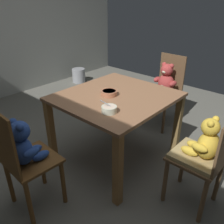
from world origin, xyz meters
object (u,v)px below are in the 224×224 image
(porridge_bowl_cream_near_left, at_px, (109,109))
(teddy_chair_near_left, at_px, (23,151))
(porridge_bowl_terracotta_center, at_px, (109,93))
(metal_pail, at_px, (79,75))
(dining_table, at_px, (116,105))
(teddy_chair_near_right, at_px, (165,84))
(teddy_chair_near_front, at_px, (204,151))

(porridge_bowl_cream_near_left, bearing_deg, teddy_chair_near_left, 158.30)
(porridge_bowl_terracotta_center, distance_m, metal_pail, 2.59)
(dining_table, bearing_deg, porridge_bowl_cream_near_left, -147.36)
(teddy_chair_near_left, height_order, metal_pail, teddy_chair_near_left)
(teddy_chair_near_right, height_order, porridge_bowl_cream_near_left, teddy_chair_near_right)
(teddy_chair_near_right, height_order, porridge_bowl_terracotta_center, teddy_chair_near_right)
(teddy_chair_near_right, xyz_separation_m, porridge_bowl_terracotta_center, (-1.03, 0.04, 0.18))
(teddy_chair_near_front, height_order, metal_pail, teddy_chair_near_front)
(teddy_chair_near_front, height_order, porridge_bowl_terracotta_center, teddy_chair_near_front)
(teddy_chair_near_left, bearing_deg, metal_pail, 44.10)
(teddy_chair_near_left, distance_m, metal_pail, 3.15)
(metal_pail, bearing_deg, teddy_chair_near_right, -99.42)
(teddy_chair_near_front, distance_m, porridge_bowl_cream_near_left, 0.81)
(teddy_chair_near_front, height_order, teddy_chair_near_right, teddy_chair_near_right)
(dining_table, distance_m, metal_pail, 2.58)
(teddy_chair_near_left, height_order, porridge_bowl_cream_near_left, teddy_chair_near_left)
(teddy_chair_near_right, relative_size, metal_pail, 3.43)
(teddy_chair_near_right, xyz_separation_m, metal_pail, (0.35, 2.14, -0.43))
(dining_table, height_order, teddy_chair_near_right, teddy_chair_near_right)
(teddy_chair_near_left, distance_m, teddy_chair_near_right, 1.97)
(teddy_chair_near_left, bearing_deg, porridge_bowl_terracotta_center, 1.42)
(porridge_bowl_terracotta_center, bearing_deg, dining_table, -47.96)
(teddy_chair_near_left, xyz_separation_m, porridge_bowl_terracotta_center, (0.94, -0.01, 0.19))
(dining_table, relative_size, metal_pail, 3.98)
(teddy_chair_near_front, xyz_separation_m, metal_pail, (1.39, 3.08, -0.41))
(porridge_bowl_cream_near_left, bearing_deg, dining_table, 32.64)
(dining_table, distance_m, teddy_chair_near_left, 0.99)
(porridge_bowl_terracotta_center, bearing_deg, teddy_chair_near_front, -90.51)
(teddy_chair_near_front, xyz_separation_m, porridge_bowl_cream_near_left, (-0.27, 0.73, 0.21))
(dining_table, bearing_deg, porridge_bowl_terracotta_center, 132.04)
(dining_table, height_order, teddy_chair_near_front, teddy_chair_near_front)
(dining_table, distance_m, teddy_chair_near_right, 0.99)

